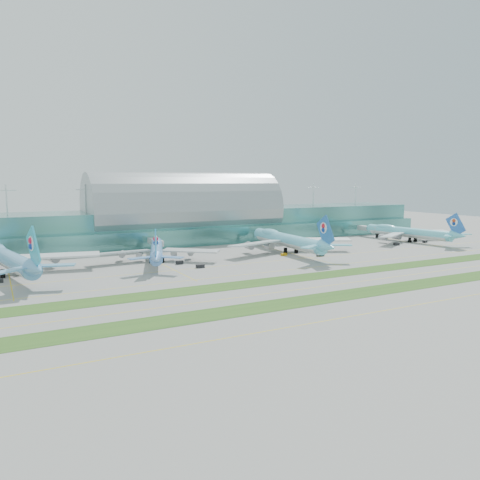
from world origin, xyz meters
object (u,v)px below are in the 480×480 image
airliner_b (157,249)px  airliner_d (407,232)px  terminal (185,219)px  airliner_a (8,258)px  airliner_c (287,239)px

airliner_b → airliner_d: (162.09, -2.76, 0.38)m
terminal → airliner_a: bearing=-147.1°
airliner_a → airliner_b: airliner_a is taller
terminal → airliner_d: (122.70, -66.59, -8.09)m
terminal → airliner_c: size_ratio=4.16×
airliner_b → terminal: bearing=76.5°
airliner_b → airliner_c: airliner_c is taller
airliner_b → airliner_d: bearing=17.2°
terminal → airliner_a: (-102.55, -66.33, -7.19)m
terminal → airliner_c: 75.65m
airliner_b → airliner_d: size_ratio=0.91×
terminal → airliner_c: (30.77, -68.72, -7.28)m
airliner_a → airliner_c: airliner_a is taller
airliner_c → airliner_d: (91.93, 2.13, -0.81)m
airliner_b → airliner_d: airliner_d is taller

